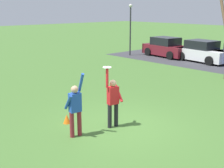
{
  "coord_description": "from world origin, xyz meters",
  "views": [
    {
      "loc": [
        6.81,
        -6.58,
        3.94
      ],
      "look_at": [
        -0.26,
        -0.11,
        1.48
      ],
      "focal_mm": 47.59,
      "sensor_mm": 36.0,
      "label": 1
    }
  ],
  "objects_px": {
    "person_defender": "(75,107)",
    "parked_car_white": "(203,52)",
    "parked_car_maroon": "(166,48)",
    "person_catcher": "(113,99)",
    "frisbee_disc": "(107,67)",
    "lamppost_by_lot": "(130,25)",
    "field_cone_orange": "(67,119)"
  },
  "relations": [
    {
      "from": "person_catcher",
      "to": "frisbee_disc",
      "type": "distance_m",
      "value": 1.13
    },
    {
      "from": "person_catcher",
      "to": "parked_car_maroon",
      "type": "bearing_deg",
      "value": -139.62
    },
    {
      "from": "person_defender",
      "to": "parked_car_white",
      "type": "distance_m",
      "value": 15.69
    },
    {
      "from": "person_defender",
      "to": "parked_car_maroon",
      "type": "distance_m",
      "value": 16.94
    },
    {
      "from": "parked_car_white",
      "to": "lamppost_by_lot",
      "type": "xyz_separation_m",
      "value": [
        -5.84,
        -1.82,
        1.86
      ]
    },
    {
      "from": "person_catcher",
      "to": "person_defender",
      "type": "height_order",
      "value": "person_catcher"
    },
    {
      "from": "parked_car_maroon",
      "to": "parked_car_white",
      "type": "relative_size",
      "value": 1.0
    },
    {
      "from": "person_defender",
      "to": "parked_car_maroon",
      "type": "bearing_deg",
      "value": 37.32
    },
    {
      "from": "frisbee_disc",
      "to": "field_cone_orange",
      "type": "relative_size",
      "value": 0.87
    },
    {
      "from": "person_defender",
      "to": "frisbee_disc",
      "type": "bearing_deg",
      "value": 0.0
    },
    {
      "from": "person_catcher",
      "to": "frisbee_disc",
      "type": "bearing_deg",
      "value": -0.0
    },
    {
      "from": "parked_car_white",
      "to": "lamppost_by_lot",
      "type": "distance_m",
      "value": 6.39
    },
    {
      "from": "person_catcher",
      "to": "parked_car_white",
      "type": "distance_m",
      "value": 14.45
    },
    {
      "from": "person_defender",
      "to": "field_cone_orange",
      "type": "xyz_separation_m",
      "value": [
        -1.1,
        0.4,
        -0.82
      ]
    },
    {
      "from": "parked_car_white",
      "to": "parked_car_maroon",
      "type": "bearing_deg",
      "value": -172.94
    },
    {
      "from": "person_defender",
      "to": "lamppost_by_lot",
      "type": "height_order",
      "value": "lamppost_by_lot"
    },
    {
      "from": "parked_car_maroon",
      "to": "field_cone_orange",
      "type": "distance_m",
      "value": 16.1
    },
    {
      "from": "frisbee_disc",
      "to": "lamppost_by_lot",
      "type": "distance_m",
      "value": 16.05
    },
    {
      "from": "parked_car_maroon",
      "to": "lamppost_by_lot",
      "type": "bearing_deg",
      "value": -137.83
    },
    {
      "from": "parked_car_maroon",
      "to": "field_cone_orange",
      "type": "height_order",
      "value": "parked_car_maroon"
    },
    {
      "from": "person_catcher",
      "to": "field_cone_orange",
      "type": "xyz_separation_m",
      "value": [
        -1.33,
        -0.98,
        -0.82
      ]
    },
    {
      "from": "frisbee_disc",
      "to": "field_cone_orange",
      "type": "bearing_deg",
      "value": -149.69
    },
    {
      "from": "parked_car_white",
      "to": "field_cone_orange",
      "type": "bearing_deg",
      "value": -70.12
    },
    {
      "from": "person_catcher",
      "to": "person_defender",
      "type": "xyz_separation_m",
      "value": [
        -0.23,
        -1.38,
        -0.0
      ]
    },
    {
      "from": "person_defender",
      "to": "frisbee_disc",
      "type": "height_order",
      "value": "frisbee_disc"
    },
    {
      "from": "parked_car_maroon",
      "to": "frisbee_disc",
      "type": "bearing_deg",
      "value": -53.03
    },
    {
      "from": "frisbee_disc",
      "to": "lamppost_by_lot",
      "type": "bearing_deg",
      "value": 131.48
    },
    {
      "from": "frisbee_disc",
      "to": "field_cone_orange",
      "type": "height_order",
      "value": "frisbee_disc"
    },
    {
      "from": "parked_car_maroon",
      "to": "lamppost_by_lot",
      "type": "height_order",
      "value": "lamppost_by_lot"
    },
    {
      "from": "parked_car_maroon",
      "to": "person_catcher",
      "type": "bearing_deg",
      "value": -52.5
    },
    {
      "from": "person_catcher",
      "to": "frisbee_disc",
      "type": "relative_size",
      "value": 7.51
    },
    {
      "from": "parked_car_white",
      "to": "field_cone_orange",
      "type": "height_order",
      "value": "parked_car_white"
    }
  ]
}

